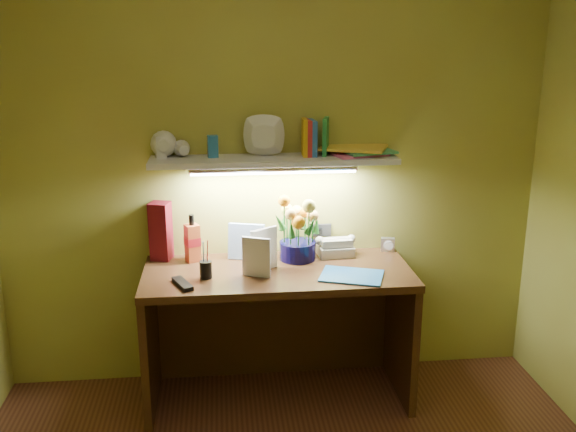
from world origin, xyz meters
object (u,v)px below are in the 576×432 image
object	(u,v)px
desk	(278,335)
whisky_bottle	(192,238)
telephone	(335,246)
flower_bouquet	(298,229)
desk_clock	(388,244)

from	to	relation	value
desk	whisky_bottle	xyz separation A→B (m)	(-0.44, 0.19, 0.51)
whisky_bottle	telephone	bearing A→B (deg)	0.51
desk	telephone	bearing A→B (deg)	29.81
telephone	flower_bouquet	bearing A→B (deg)	-173.99
desk_clock	whisky_bottle	world-z (taller)	whisky_bottle
desk	whisky_bottle	distance (m)	0.70
desk	desk_clock	world-z (taller)	desk_clock
desk_clock	telephone	bearing A→B (deg)	-159.29
desk	desk_clock	bearing A→B (deg)	20.05
desk	desk_clock	distance (m)	0.81
whisky_bottle	flower_bouquet	bearing A→B (deg)	-3.19
desk_clock	whisky_bottle	xyz separation A→B (m)	(-1.09, -0.05, 0.09)
flower_bouquet	whisky_bottle	xyz separation A→B (m)	(-0.57, 0.03, -0.04)
telephone	desk_clock	xyz separation A→B (m)	(0.31, 0.04, -0.02)
desk	flower_bouquet	world-z (taller)	flower_bouquet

